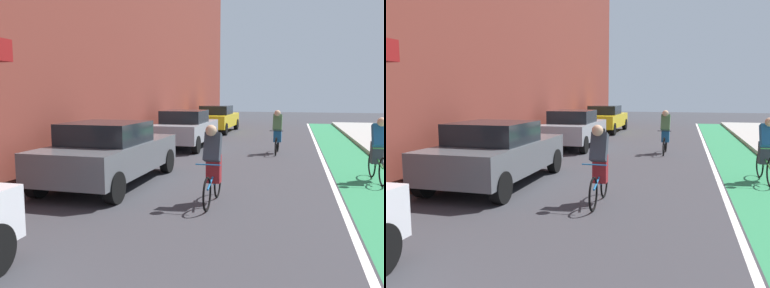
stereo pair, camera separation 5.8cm
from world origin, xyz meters
The scene contains 9 objects.
ground_plane centered at (0.00, 13.14, 0.00)m, with size 75.40×75.40×0.00m, color #38383D.
bike_lane_paint centered at (3.22, 15.14, 0.00)m, with size 1.60×34.27×0.00m, color #2D8451.
lane_divider_stripe centered at (2.32, 15.14, 0.00)m, with size 0.12×34.27×0.00m, color white.
parked_sedan_gray centered at (-2.97, 10.45, 0.79)m, with size 2.04×4.41×1.53m.
parked_sedan_silver centered at (-2.97, 17.41, 0.79)m, with size 1.90×4.46×1.53m.
parked_sedan_yellow_cab centered at (-2.97, 24.23, 0.79)m, with size 1.94×4.73×1.53m.
cyclist_mid centered at (-0.18, 9.33, 0.81)m, with size 0.48×1.71×1.61m.
cyclist_trailing centered at (3.42, 12.39, 0.85)m, with size 0.48×1.75×1.63m.
cyclist_far centered at (0.77, 16.53, 0.85)m, with size 0.48×1.72×1.61m.
Camera 2 is at (1.41, 1.76, 2.20)m, focal length 36.94 mm.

